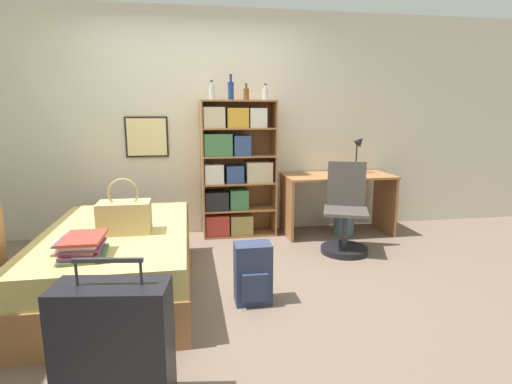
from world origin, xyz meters
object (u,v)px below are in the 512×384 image
object	(u,v)px
desk	(337,192)
book_stack_on_bed	(82,247)
bed	(119,260)
handbag	(125,216)
desk_lamp	(359,147)
desk_chair	(345,224)
bookcase	(233,170)
suitcase	(114,347)
bottle_green	(212,93)
bottle_blue	(265,94)
bottle_clear	(246,94)
waste_bin	(344,225)
bottle_brown	(231,90)
backpack	(253,274)

from	to	relation	value
desk	book_stack_on_bed	bearing A→B (deg)	-143.22
bed	handbag	distance (m)	0.41
desk_lamp	desk_chair	world-z (taller)	desk_lamp
bookcase	desk	xyz separation A→B (m)	(1.23, -0.14, -0.28)
book_stack_on_bed	desk	xyz separation A→B (m)	(2.44, 1.82, -0.08)
suitcase	bottle_green	distance (m)	3.15
bottle_blue	desk	distance (m)	1.43
suitcase	bottle_clear	world-z (taller)	bottle_clear
handbag	waste_bin	bearing A→B (deg)	28.48
bottle_brown	desk_lamp	world-z (taller)	bottle_brown
waste_bin	backpack	bearing A→B (deg)	-131.24
bottle_brown	waste_bin	xyz separation A→B (m)	(1.32, -0.20, -1.57)
suitcase	bottle_brown	distance (m)	3.18
bottle_brown	backpack	distance (m)	2.27
bottle_clear	desk_lamp	distance (m)	1.51
handbag	bottle_clear	bearing A→B (deg)	50.78
bed	bottle_green	world-z (taller)	bottle_green
book_stack_on_bed	desk_chair	distance (m)	2.60
handbag	bed	bearing A→B (deg)	130.16
bed	book_stack_on_bed	xyz separation A→B (m)	(-0.11, -0.61, 0.33)
handbag	bottle_brown	bearing A→B (deg)	55.63
bottle_blue	bottle_clear	bearing A→B (deg)	-178.00
bed	bottle_clear	xyz separation A→B (m)	(1.25, 1.32, 1.38)
backpack	handbag	bearing A→B (deg)	162.78
desk_lamp	bed	bearing A→B (deg)	-153.18
bed	suitcase	distance (m)	1.41
handbag	desk_chair	size ratio (longest dim) A/B	0.46
bottle_clear	book_stack_on_bed	bearing A→B (deg)	-125.22
book_stack_on_bed	backpack	world-z (taller)	book_stack_on_bed
book_stack_on_bed	bottle_green	world-z (taller)	bottle_green
bookcase	backpack	distance (m)	1.84
bed	suitcase	bearing A→B (deg)	-81.64
bed	desk_lamp	world-z (taller)	desk_lamp
suitcase	bottle_clear	xyz separation A→B (m)	(1.05, 2.71, 1.32)
waste_bin	desk	bearing A→B (deg)	142.00
bed	bottle_green	xyz separation A→B (m)	(0.87, 1.38, 1.40)
bed	book_stack_on_bed	size ratio (longest dim) A/B	4.93
desk_lamp	desk_chair	size ratio (longest dim) A/B	0.49
handbag	desk_lamp	distance (m)	2.94
desk	suitcase	bearing A→B (deg)	-129.17
bookcase	desk_chair	world-z (taller)	bookcase
suitcase	waste_bin	xyz separation A→B (m)	(2.20, 2.55, -0.21)
desk_lamp	waste_bin	xyz separation A→B (m)	(-0.22, -0.17, -0.91)
handbag	desk	xyz separation A→B (m)	(2.24, 1.32, -0.14)
waste_bin	bed	bearing A→B (deg)	-154.33
bed	backpack	distance (m)	1.12
desk_chair	waste_bin	distance (m)	0.64
handbag	book_stack_on_bed	distance (m)	0.54
bottle_brown	suitcase	bearing A→B (deg)	-107.75
bottle_brown	bottle_blue	size ratio (longest dim) A/B	1.55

